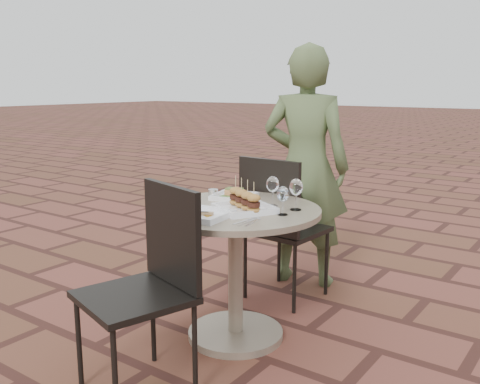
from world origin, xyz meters
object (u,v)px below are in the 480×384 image
Objects in this scene: cafe_table at (235,253)px; plate_tuna at (203,214)px; chair_far at (279,218)px; diner at (306,167)px; plate_salmon at (234,196)px; chair_near at (152,271)px; plate_sliders at (244,204)px.

plate_tuna is (-0.01, -0.25, 0.26)m from cafe_table.
chair_far is 3.46× the size of plate_tuna.
diner is at bearing 96.93° from cafe_table.
chair_near is at bearing -81.42° from plate_salmon.
plate_tuna is at bearing 79.74° from diner.
chair_far is 0.43m from plate_salmon.
chair_far is 3.52× the size of plate_salmon.
cafe_table is 1.04m from diner.
chair_near is at bearing -92.45° from plate_tuna.
plate_sliders is at bearing -21.66° from cafe_table.
chair_far reaches higher than cafe_table.
chair_near reaches higher than plate_sliders.
plate_tuna is (0.11, -1.23, -0.07)m from diner.
diner reaches higher than cafe_table.
diner is 4.60× the size of plate_sliders.
cafe_table is 0.97× the size of chair_far.
diner is 6.08× the size of plate_tuna.
chair_near reaches higher than plate_tuna.
chair_far and chair_near have the same top height.
plate_sliders is at bearing 108.56° from chair_far.
diner is at bearing 88.05° from plate_salmon.
plate_tuna is at bearing -112.88° from plate_sliders.
chair_far is (-0.08, 0.57, 0.07)m from cafe_table.
plate_salmon is at bearing 83.70° from chair_far.
chair_near is 0.61m from plate_sliders.
plate_tuna is (0.01, 0.34, 0.20)m from chair_near.
cafe_table is 3.35× the size of plate_tuna.
diner is (-0.12, 0.98, 0.33)m from cafe_table.
cafe_table is 0.30m from plate_sliders.
plate_tuna is at bearing 104.09° from chair_near.
chair_far is at bearing 80.35° from diner.
chair_near is (-0.03, -0.59, 0.07)m from cafe_table.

